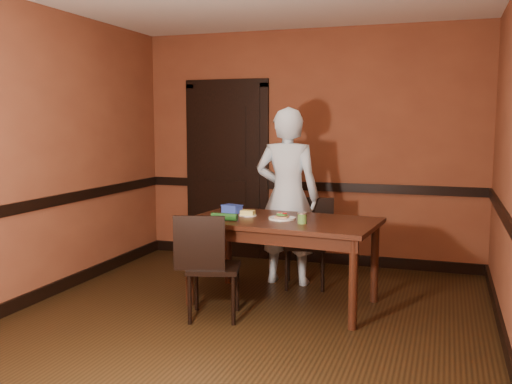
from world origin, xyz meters
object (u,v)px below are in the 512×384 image
Objects in this scene: dining_table at (283,262)px; chair_far at (305,243)px; sauce_jar at (302,218)px; food_tub at (232,209)px; person at (287,196)px; cheese_saucer at (248,214)px; chair_near at (214,265)px; sandwich_plate at (282,217)px.

chair_far reaches higher than dining_table.
sauce_jar reaches higher than food_tub.
person is at bearing 113.54° from sauce_jar.
person is (-0.14, 0.67, 0.51)m from dining_table.
chair_near is at bearing -97.78° from cheese_saucer.
sauce_jar is (0.36, -0.83, -0.07)m from person.
chair_far is at bearing 101.47° from sauce_jar.
person is 0.63m from food_tub.
sandwich_plate is (0.44, 0.54, 0.35)m from chair_near.
sandwich_plate is 0.60m from food_tub.
chair_near is at bearing -123.70° from dining_table.
chair_near is 0.78m from sandwich_plate.
chair_far reaches higher than sauce_jar.
cheese_saucer is at bearing 67.33° from person.
chair_far is at bearing 51.22° from cheese_saucer.
chair_far is at bearing -129.43° from chair_near.
sauce_jar is at bearing -34.80° from sandwich_plate.
cheese_saucer is 0.79× the size of food_tub.
food_tub is (-0.12, 0.75, 0.37)m from chair_near.
person is at bearing -119.44° from chair_near.
person reaches higher than dining_table.
food_tub is (-0.56, 0.21, 0.02)m from sandwich_plate.
dining_table is at bearing -144.76° from chair_near.
dining_table is 0.71m from chair_near.
chair_near is 5.40× the size of cheese_saucer.
chair_far is 5.30× the size of cheese_saucer.
person is at bearing 70.01° from cheese_saucer.
chair_near is 3.70× the size of sandwich_plate.
sandwich_plate is 2.50× the size of sauce_jar.
chair_near is 0.71m from cheese_saucer.
chair_far is at bearing 83.31° from sandwich_plate.
chair_near reaches higher than cheese_saucer.
food_tub reaches higher than dining_table.
sauce_jar is at bearing -31.22° from dining_table.
chair_near reaches higher than sandwich_plate.
food_tub is at bearing -96.22° from chair_near.
person is 8.55× the size of food_tub.
dining_table is 17.15× the size of sauce_jar.
food_tub is at bearing 45.14° from person.
dining_table is 0.55m from cheese_saucer.
sandwich_plate is (-0.07, -0.60, 0.35)m from chair_far.
dining_table is 0.85m from person.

